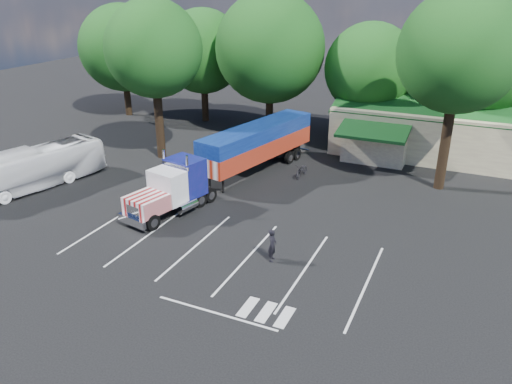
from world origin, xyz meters
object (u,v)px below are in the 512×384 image
at_px(bicycle, 302,170).
at_px(tour_bus, 33,169).
at_px(woman, 272,245).
at_px(semi_truck, 238,153).
at_px(silver_sedan, 371,150).

xyz_separation_m(bicycle, tour_bus, (-16.66, -9.95, 0.94)).
height_order(woman, tour_bus, tour_bus).
relative_size(semi_truck, bicycle, 9.40).
distance_m(woman, silver_sedan, 18.75).
relative_size(woman, tour_bus, 0.17).
height_order(woman, silver_sedan, woman).
bearing_deg(semi_truck, woman, -42.12).
distance_m(woman, tour_bus, 19.50).
height_order(bicycle, silver_sedan, silver_sedan).
bearing_deg(tour_bus, bicycle, 45.20).
xyz_separation_m(semi_truck, bicycle, (4.04, 2.73, -1.66)).
distance_m(bicycle, tour_bus, 19.43).
height_order(semi_truck, bicycle, semi_truck).
relative_size(tour_bus, silver_sedan, 2.47).
bearing_deg(woman, silver_sedan, -10.92).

